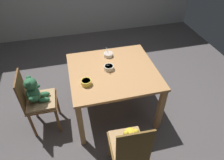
{
  "coord_description": "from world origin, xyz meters",
  "views": [
    {
      "loc": [
        -0.5,
        -1.97,
        2.34
      ],
      "look_at": [
        0.0,
        0.05,
        0.54
      ],
      "focal_mm": 32.07,
      "sensor_mm": 36.0,
      "label": 1
    }
  ],
  "objects_px": {
    "dining_table": "(113,77)",
    "teddy_chair_near_front": "(129,145)",
    "teddy_chair_near_left": "(36,96)",
    "porridge_bowl_yellow_near_left": "(86,82)",
    "porridge_bowl_white_far_center": "(108,55)",
    "porridge_bowl_cream_center": "(109,68)"
  },
  "relations": [
    {
      "from": "dining_table",
      "to": "teddy_chair_near_front",
      "type": "height_order",
      "value": "teddy_chair_near_front"
    },
    {
      "from": "teddy_chair_near_left",
      "to": "teddy_chair_near_front",
      "type": "bearing_deg",
      "value": -44.04
    },
    {
      "from": "teddy_chair_near_left",
      "to": "porridge_bowl_yellow_near_left",
      "type": "bearing_deg",
      "value": -12.15
    },
    {
      "from": "porridge_bowl_white_far_center",
      "to": "teddy_chair_near_left",
      "type": "bearing_deg",
      "value": -159.64
    },
    {
      "from": "dining_table",
      "to": "porridge_bowl_cream_center",
      "type": "distance_m",
      "value": 0.15
    },
    {
      "from": "teddy_chair_near_front",
      "to": "porridge_bowl_white_far_center",
      "type": "xyz_separation_m",
      "value": [
        0.09,
        1.29,
        0.23
      ]
    },
    {
      "from": "teddy_chair_near_left",
      "to": "porridge_bowl_white_far_center",
      "type": "relative_size",
      "value": 6.72
    },
    {
      "from": "dining_table",
      "to": "teddy_chair_near_left",
      "type": "bearing_deg",
      "value": -177.14
    },
    {
      "from": "teddy_chair_near_left",
      "to": "porridge_bowl_yellow_near_left",
      "type": "relative_size",
      "value": 7.24
    },
    {
      "from": "dining_table",
      "to": "porridge_bowl_white_far_center",
      "type": "distance_m",
      "value": 0.35
    },
    {
      "from": "teddy_chair_near_left",
      "to": "porridge_bowl_yellow_near_left",
      "type": "xyz_separation_m",
      "value": [
        0.63,
        -0.14,
        0.22
      ]
    },
    {
      "from": "teddy_chair_near_front",
      "to": "porridge_bowl_white_far_center",
      "type": "relative_size",
      "value": 7.17
    },
    {
      "from": "teddy_chair_near_front",
      "to": "porridge_bowl_cream_center",
      "type": "height_order",
      "value": "teddy_chair_near_front"
    },
    {
      "from": "porridge_bowl_white_far_center",
      "to": "porridge_bowl_cream_center",
      "type": "height_order",
      "value": "porridge_bowl_cream_center"
    },
    {
      "from": "porridge_bowl_yellow_near_left",
      "to": "porridge_bowl_cream_center",
      "type": "bearing_deg",
      "value": 34.07
    },
    {
      "from": "dining_table",
      "to": "porridge_bowl_yellow_near_left",
      "type": "xyz_separation_m",
      "value": [
        -0.37,
        -0.19,
        0.14
      ]
    },
    {
      "from": "porridge_bowl_cream_center",
      "to": "teddy_chair_near_front",
      "type": "bearing_deg",
      "value": -91.61
    },
    {
      "from": "porridge_bowl_white_far_center",
      "to": "porridge_bowl_yellow_near_left",
      "type": "height_order",
      "value": "porridge_bowl_white_far_center"
    },
    {
      "from": "teddy_chair_near_front",
      "to": "porridge_bowl_white_far_center",
      "type": "height_order",
      "value": "teddy_chair_near_front"
    },
    {
      "from": "dining_table",
      "to": "teddy_chair_near_left",
      "type": "height_order",
      "value": "teddy_chair_near_left"
    },
    {
      "from": "teddy_chair_near_front",
      "to": "dining_table",
      "type": "bearing_deg",
      "value": -1.95
    },
    {
      "from": "dining_table",
      "to": "teddy_chair_near_front",
      "type": "distance_m",
      "value": 0.97
    }
  ]
}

